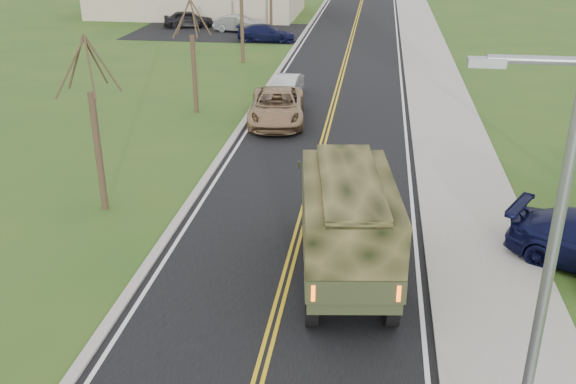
# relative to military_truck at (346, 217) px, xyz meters

# --- Properties ---
(road) EXTENTS (8.00, 120.00, 0.01)m
(road) POSITION_rel_military_truck_xyz_m (-1.63, 33.47, -1.91)
(road) COLOR black
(road) RESTS_ON ground
(curb_right) EXTENTS (0.30, 120.00, 0.12)m
(curb_right) POSITION_rel_military_truck_xyz_m (2.52, 33.47, -1.85)
(curb_right) COLOR #9E998E
(curb_right) RESTS_ON ground
(sidewalk_right) EXTENTS (3.20, 120.00, 0.10)m
(sidewalk_right) POSITION_rel_military_truck_xyz_m (4.27, 33.47, -1.86)
(sidewalk_right) COLOR #9E998E
(sidewalk_right) RESTS_ON ground
(curb_left) EXTENTS (0.30, 120.00, 0.10)m
(curb_left) POSITION_rel_military_truck_xyz_m (-5.78, 33.47, -1.86)
(curb_left) COLOR #9E998E
(curb_left) RESTS_ON ground
(street_light) EXTENTS (1.65, 0.22, 8.00)m
(street_light) POSITION_rel_military_truck_xyz_m (3.27, -7.03, 2.52)
(street_light) COLOR gray
(street_light) RESTS_ON ground
(bare_tree_a) EXTENTS (1.93, 2.26, 6.08)m
(bare_tree_a) POSITION_rel_military_truck_xyz_m (-8.63, 3.47, 0.71)
(bare_tree_a) COLOR #38281C
(bare_tree_a) RESTS_ON ground
(bare_tree_b) EXTENTS (1.83, 2.14, 5.73)m
(bare_tree_b) POSITION_rel_military_truck_xyz_m (-8.63, 15.47, 0.56)
(bare_tree_b) COLOR #38281C
(bare_tree_b) RESTS_ON ground
(bare_tree_c) EXTENTS (2.04, 2.39, 6.42)m
(bare_tree_c) POSITION_rel_military_truck_xyz_m (-8.63, 27.47, 0.86)
(bare_tree_c) COLOR #38281C
(bare_tree_c) RESTS_ON ground
(bare_tree_d) EXTENTS (1.88, 2.20, 5.91)m
(bare_tree_d) POSITION_rel_military_truck_xyz_m (-8.63, 39.47, 0.64)
(bare_tree_d) COLOR #38281C
(bare_tree_d) RESTS_ON ground
(military_truck) EXTENTS (3.19, 6.94, 3.34)m
(military_truck) POSITION_rel_military_truck_xyz_m (0.00, 0.00, 0.00)
(military_truck) COLOR black
(military_truck) RESTS_ON ground
(suv_champagne) EXTENTS (3.25, 5.95, 1.58)m
(suv_champagne) POSITION_rel_military_truck_xyz_m (-4.19, 14.33, -1.12)
(suv_champagne) COLOR #9E7B59
(suv_champagne) RESTS_ON ground
(sedan_silver) EXTENTS (1.62, 3.85, 1.24)m
(sedan_silver) POSITION_rel_military_truck_xyz_m (-4.37, 18.86, -1.30)
(sedan_silver) COLOR #BABABF
(sedan_silver) RESTS_ON ground
(lot_car_dark) EXTENTS (4.71, 2.88, 1.50)m
(lot_car_dark) POSITION_rel_military_truck_xyz_m (-16.45, 41.20, -1.17)
(lot_car_dark) COLOR black
(lot_car_dark) RESTS_ON ground
(lot_car_silver) EXTENTS (4.60, 2.42, 1.44)m
(lot_car_silver) POSITION_rel_military_truck_xyz_m (-11.46, 39.49, -1.19)
(lot_car_silver) COLOR #9FA0A4
(lot_car_silver) RESTS_ON ground
(lot_car_navy) EXTENTS (4.64, 1.91, 1.34)m
(lot_car_navy) POSITION_rel_military_truck_xyz_m (-8.35, 35.47, -1.24)
(lot_car_navy) COLOR black
(lot_car_navy) RESTS_ON ground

